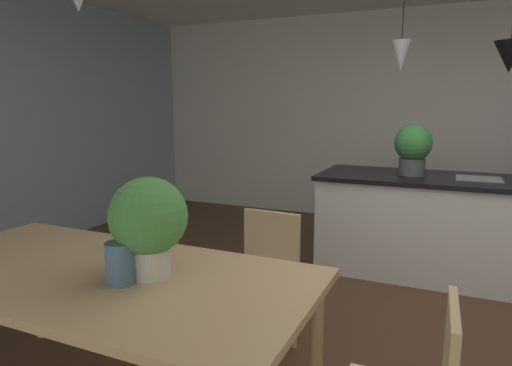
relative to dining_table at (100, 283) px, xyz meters
The scene contains 11 objects.
ground_plane 2.02m from the dining_table, 41.31° to the left, with size 10.00×8.40×0.04m, color #4C301E.
wall_back_kitchen 4.77m from the dining_table, 72.53° to the left, with size 10.00×0.12×2.70m, color white.
dining_table is the anchor object (origin of this frame).
chair_far_left 1.01m from the dining_table, 118.10° to the left, with size 0.40×0.40×0.87m.
chair_far_right 1.01m from the dining_table, 61.72° to the left, with size 0.42×0.42×0.87m.
kitchen_island 3.05m from the dining_table, 62.02° to the left, with size 2.16×0.89×0.91m.
pendant_over_island_main 3.13m from the dining_table, 69.45° to the left, with size 0.17×0.17×0.89m.
pendant_over_island_aux 3.48m from the dining_table, 55.50° to the left, with size 0.26×0.26×0.92m.
potted_plant_on_island 2.96m from the dining_table, 66.77° to the left, with size 0.33×0.33×0.46m.
potted_plant_on_table 0.42m from the dining_table, 11.07° to the left, with size 0.35×0.35×0.46m.
vase_on_dining_table 0.26m from the dining_table, 20.96° to the right, with size 0.12×0.12×0.19m.
Camera 1 is at (0.07, -2.77, 1.53)m, focal length 31.25 mm.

